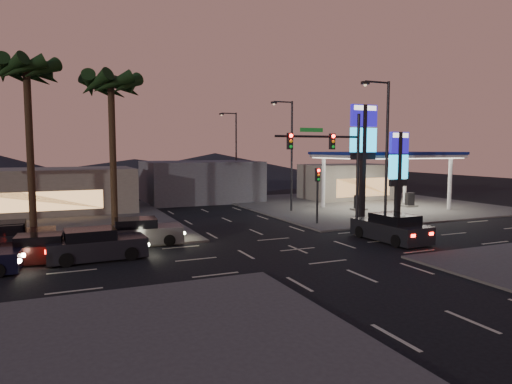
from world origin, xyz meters
name	(u,v)px	position (x,y,z in m)	size (l,w,h in m)	color
ground	(298,249)	(0.00, 0.00, 0.00)	(140.00, 140.00, 0.00)	black
corner_lot_ne	(359,204)	(16.00, 16.00, 0.06)	(24.00, 24.00, 0.12)	#47443F
corner_lot_nw	(9,225)	(-16.00, 16.00, 0.06)	(24.00, 24.00, 0.12)	#47443F
gas_station	(386,156)	(16.00, 12.00, 5.08)	(12.20, 8.20, 5.47)	silver
convenience_store	(348,182)	(18.00, 21.00, 2.00)	(10.00, 6.00, 4.00)	#726B5B
pylon_sign_tall	(363,140)	(8.50, 5.50, 6.39)	(2.20, 0.35, 9.00)	black
pylon_sign_short	(398,163)	(11.00, 4.50, 4.66)	(1.60, 0.35, 7.00)	black
traffic_signal_mast	(335,157)	(3.76, 1.99, 5.23)	(6.10, 0.39, 8.00)	black
pedestal_signal	(318,186)	(5.50, 6.98, 2.92)	(0.32, 0.39, 4.30)	black
streetlight_near	(384,149)	(6.79, 1.00, 5.72)	(2.14, 0.25, 10.00)	black
streetlight_mid	(290,149)	(6.79, 14.00, 5.72)	(2.14, 0.25, 10.00)	black
streetlight_far	(235,149)	(6.79, 28.00, 5.72)	(2.14, 0.25, 10.00)	black
palm_a	(111,93)	(-9.00, 9.50, 9.43)	(4.41, 4.41, 10.86)	black
palm_b	(27,80)	(-14.00, 9.50, 9.97)	(4.41, 4.41, 11.46)	black
building_far_west	(40,191)	(-14.00, 22.00, 2.00)	(16.00, 8.00, 4.00)	#726B5B
building_far_mid	(201,181)	(2.00, 26.00, 2.20)	(12.00, 9.00, 4.40)	#4C4C51
hill_right	(215,166)	(15.00, 60.00, 2.50)	(50.00, 50.00, 5.00)	black
hill_center	(135,170)	(0.00, 60.00, 2.00)	(60.00, 60.00, 4.00)	black
car_lane_a_front	(96,245)	(-10.78, 2.03, 0.76)	(5.11, 2.32, 1.64)	black
car_lane_a_mid	(45,249)	(-13.20, 2.46, 0.67)	(4.55, 2.14, 1.45)	black
car_lane_b_front	(140,232)	(-8.04, 4.90, 0.74)	(5.05, 2.43, 1.60)	#525254
car_lane_b_mid	(5,239)	(-15.24, 5.63, 0.76)	(5.05, 2.19, 1.63)	black
car_lane_b_rear	(7,238)	(-15.21, 6.14, 0.77)	(5.14, 2.25, 1.66)	black
suv_station	(391,228)	(6.50, -0.22, 0.81)	(2.48, 5.32, 1.74)	black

